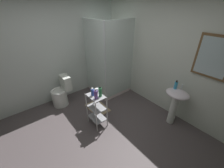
{
  "coord_description": "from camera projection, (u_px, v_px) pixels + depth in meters",
  "views": [
    {
      "loc": [
        1.65,
        -0.95,
        2.3
      ],
      "look_at": [
        -0.1,
        0.45,
        1.02
      ],
      "focal_mm": 22.73,
      "sensor_mm": 36.0,
      "label": 1
    }
  ],
  "objects": [
    {
      "name": "ground_plane",
      "position": [
        97.0,
        139.0,
        2.78
      ],
      "size": [
        4.2,
        4.2,
        0.02
      ],
      "primitive_type": "cube",
      "color": "#52484A"
    },
    {
      "name": "wall_back",
      "position": [
        164.0,
        57.0,
        3.15
      ],
      "size": [
        4.2,
        0.14,
        2.5
      ],
      "color": "silver",
      "rests_on": "ground_plane"
    },
    {
      "name": "wall_left",
      "position": [
        52.0,
        53.0,
        3.41
      ],
      "size": [
        0.1,
        4.2,
        2.5
      ],
      "primitive_type": "cube",
      "color": "silver",
      "rests_on": "ground_plane"
    },
    {
      "name": "shower_stall",
      "position": [
        108.0,
        78.0,
        4.02
      ],
      "size": [
        0.92,
        0.92,
        2.0
      ],
      "color": "white",
      "rests_on": "ground_plane"
    },
    {
      "name": "pedestal_sink",
      "position": [
        176.0,
        101.0,
        2.88
      ],
      "size": [
        0.46,
        0.37,
        0.81
      ],
      "color": "white",
      "rests_on": "ground_plane"
    },
    {
      "name": "sink_faucet",
      "position": [
        182.0,
        87.0,
        2.8
      ],
      "size": [
        0.03,
        0.03,
        0.1
      ],
      "primitive_type": "cylinder",
      "color": "silver",
      "rests_on": "pedestal_sink"
    },
    {
      "name": "toilet",
      "position": [
        61.0,
        94.0,
        3.58
      ],
      "size": [
        0.37,
        0.49,
        0.76
      ],
      "color": "white",
      "rests_on": "ground_plane"
    },
    {
      "name": "storage_cart",
      "position": [
        97.0,
        108.0,
        2.9
      ],
      "size": [
        0.38,
        0.28,
        0.74
      ],
      "color": "silver",
      "rests_on": "ground_plane"
    },
    {
      "name": "hand_soap_bottle",
      "position": [
        176.0,
        85.0,
        2.8
      ],
      "size": [
        0.06,
        0.06,
        0.18
      ],
      "color": "#389ED1",
      "rests_on": "pedestal_sink"
    },
    {
      "name": "body_wash_bottle_green",
      "position": [
        100.0,
        92.0,
        2.69
      ],
      "size": [
        0.06,
        0.06,
        0.22
      ],
      "color": "#368F52",
      "rests_on": "storage_cart"
    },
    {
      "name": "shampoo_bottle_blue",
      "position": [
        93.0,
        92.0,
        2.73
      ],
      "size": [
        0.07,
        0.07,
        0.16
      ],
      "color": "#3155B5",
      "rests_on": "storage_cart"
    },
    {
      "name": "conditioner_bottle_purple",
      "position": [
        96.0,
        94.0,
        2.62
      ],
      "size": [
        0.07,
        0.07,
        0.21
      ],
      "color": "#7B51B0",
      "rests_on": "storage_cart"
    },
    {
      "name": "rinse_cup",
      "position": [
        97.0,
        91.0,
        2.81
      ],
      "size": [
        0.06,
        0.06,
        0.1
      ],
      "primitive_type": "cylinder",
      "color": "silver",
      "rests_on": "storage_cart"
    },
    {
      "name": "bath_mat",
      "position": [
        97.0,
        108.0,
        3.57
      ],
      "size": [
        0.6,
        0.4,
        0.02
      ],
      "primitive_type": "cube",
      "color": "tan",
      "rests_on": "ground_plane"
    }
  ]
}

